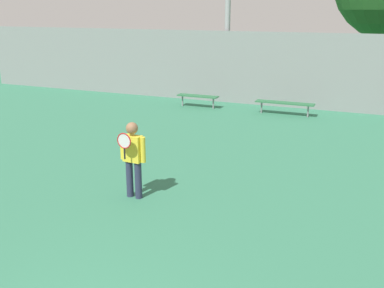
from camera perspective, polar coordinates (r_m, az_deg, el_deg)
tennis_player at (r=8.94m, az=-7.53°, el=-1.43°), size 0.58×0.42×1.57m
bench_courtside_far at (r=16.40m, az=11.69°, el=5.07°), size 2.09×0.40×0.46m
bench_by_gate at (r=17.34m, az=0.73°, el=6.04°), size 1.61×0.40×0.46m
back_fence at (r=17.53m, az=13.60°, el=8.99°), size 29.83×0.06×2.83m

